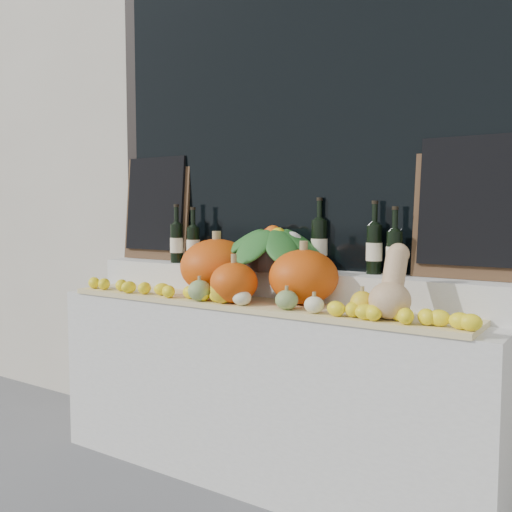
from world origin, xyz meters
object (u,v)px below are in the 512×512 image
pumpkin_right (304,277)px  pumpkin_left (217,267)px  produce_bowl (273,247)px  wine_bottle_tall (319,244)px  butternut_squash (392,289)px

pumpkin_right → pumpkin_left: bearing=176.9°
produce_bowl → wine_bottle_tall: (0.22, 0.08, 0.02)m
produce_bowl → butternut_squash: bearing=-21.6°
produce_bowl → wine_bottle_tall: bearing=20.0°
butternut_squash → pumpkin_right: bearing=165.8°
butternut_squash → produce_bowl: size_ratio=0.49×
pumpkin_left → wine_bottle_tall: size_ratio=1.05×
produce_bowl → pumpkin_left: bearing=-149.5°
pumpkin_right → wine_bottle_tall: 0.30m
pumpkin_left → pumpkin_right: pumpkin_left is taller
pumpkin_left → pumpkin_right: (0.53, -0.03, -0.02)m
produce_bowl → wine_bottle_tall: wine_bottle_tall is taller
pumpkin_left → butternut_squash: size_ratio=1.27×
pumpkin_right → butternut_squash: (0.47, -0.12, -0.01)m
butternut_squash → wine_bottle_tall: wine_bottle_tall is taller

